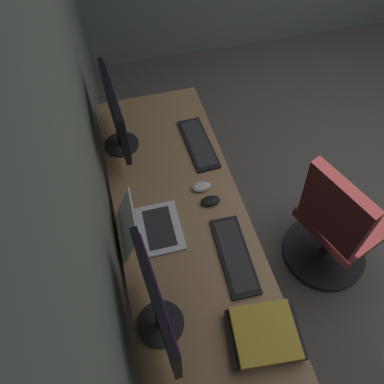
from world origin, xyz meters
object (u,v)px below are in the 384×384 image
Objects in this scene: keyboard_main at (235,255)px; keyboard_spare at (198,144)px; mouse_spare at (201,187)px; book_stack_near at (265,335)px; office_chair at (335,227)px; drawer_pedestal at (179,250)px; monitor_primary at (116,114)px; monitor_secondary at (157,305)px; mouse_main at (210,201)px; laptop_leftmost at (147,227)px.

keyboard_main is 0.75m from keyboard_spare.
mouse_spare is 0.32× the size of book_stack_near.
office_chair reaches higher than keyboard_spare.
monitor_primary is (0.57, 0.19, 0.63)m from drawer_pedestal.
monitor_secondary reaches higher than mouse_main.
drawer_pedestal is at bearing -20.31° from monitor_secondary.
monitor_secondary is at bearing 176.45° from laptop_leftmost.
keyboard_spare is at bearing -6.94° from mouse_main.
drawer_pedestal is at bearing -72.46° from laptop_leftmost.
monitor_primary reaches higher than drawer_pedestal.
keyboard_spare is (0.75, -0.03, 0.00)m from keyboard_main.
drawer_pedestal is 0.87m from monitor_primary.
monitor_primary is 1.61× the size of book_stack_near.
keyboard_main is 0.44× the size of office_chair.
monitor_primary is at bearing 57.25° from office_chair.
mouse_spare is (0.14, -0.17, 0.40)m from drawer_pedestal.
keyboard_spare is at bearing -28.24° from drawer_pedestal.
monitor_primary is 0.55× the size of office_chair.
laptop_leftmost is 0.39m from mouse_spare.
book_stack_near is at bearing -149.24° from laptop_leftmost.
office_chair reaches higher than keyboard_main.
book_stack_near is (-0.68, -0.21, 0.42)m from drawer_pedestal.
monitor_primary is at bearing 40.29° from mouse_spare.
office_chair reaches higher than mouse_spare.
monitor_primary is 0.51m from keyboard_spare.
office_chair is at bearing -104.14° from mouse_main.
keyboard_main is at bearing 177.86° from keyboard_spare.
office_chair is (-0.18, -0.73, -0.29)m from mouse_main.
book_stack_near is (-0.39, 0.00, 0.03)m from keyboard_main.
mouse_main is at bearing -168.75° from mouse_spare.
keyboard_spare is 1.29× the size of book_stack_near.
keyboard_main is 0.39m from book_stack_near.
office_chair is at bearing -131.52° from keyboard_spare.
drawer_pedestal is 1.63× the size of keyboard_main.
book_stack_near is (-1.13, 0.03, 0.03)m from keyboard_spare.
monitor_secondary is at bearing 118.56° from keyboard_main.
keyboard_spare is 0.32m from mouse_spare.
book_stack_near is at bearing -177.21° from mouse_spare.
monitor_primary is at bearing 3.07° from laptop_leftmost.
mouse_spare is at bearing 167.29° from keyboard_spare.
mouse_main is (0.09, -0.35, -0.03)m from laptop_leftmost.
monitor_secondary reaches higher than mouse_spare.
monitor_primary is 1.24× the size of keyboard_spare.
mouse_spare is (0.10, 0.02, 0.00)m from mouse_main.
mouse_main reaches higher than keyboard_spare.
monitor_primary is 0.61m from mouse_spare.
drawer_pedestal is 0.94m from office_chair.
laptop_leftmost is 0.72× the size of keyboard_main.
laptop_leftmost is 0.65m from keyboard_spare.
monitor_primary is 0.65m from laptop_leftmost.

